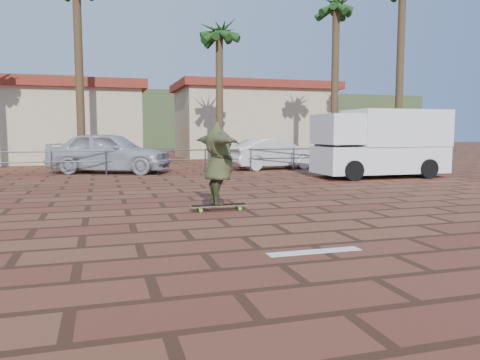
{
  "coord_description": "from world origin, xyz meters",
  "views": [
    {
      "loc": [
        -2.17,
        -7.13,
        1.7
      ],
      "look_at": [
        0.31,
        1.22,
        0.8
      ],
      "focal_mm": 35.0,
      "sensor_mm": 36.0,
      "label": 1
    }
  ],
  "objects_px": {
    "longboard": "(219,206)",
    "car_silver": "(110,152)",
    "car_white": "(274,154)",
    "skateboarder": "(219,164)",
    "campervan": "(381,142)"
  },
  "relations": [
    {
      "from": "longboard",
      "to": "car_silver",
      "type": "relative_size",
      "value": 0.25
    },
    {
      "from": "longboard",
      "to": "car_white",
      "type": "bearing_deg",
      "value": 62.95
    },
    {
      "from": "longboard",
      "to": "skateboarder",
      "type": "height_order",
      "value": "skateboarder"
    },
    {
      "from": "car_silver",
      "to": "car_white",
      "type": "bearing_deg",
      "value": -66.85
    },
    {
      "from": "longboard",
      "to": "skateboarder",
      "type": "bearing_deg",
      "value": 82.29
    },
    {
      "from": "skateboarder",
      "to": "campervan",
      "type": "xyz_separation_m",
      "value": [
        7.64,
        5.57,
        0.3
      ]
    },
    {
      "from": "skateboarder",
      "to": "campervan",
      "type": "height_order",
      "value": "campervan"
    },
    {
      "from": "skateboarder",
      "to": "car_silver",
      "type": "relative_size",
      "value": 0.44
    },
    {
      "from": "campervan",
      "to": "car_white",
      "type": "relative_size",
      "value": 1.14
    },
    {
      "from": "longboard",
      "to": "car_silver",
      "type": "xyz_separation_m",
      "value": [
        -2.08,
        10.39,
        0.76
      ]
    },
    {
      "from": "longboard",
      "to": "car_silver",
      "type": "height_order",
      "value": "car_silver"
    },
    {
      "from": "longboard",
      "to": "car_silver",
      "type": "bearing_deg",
      "value": 100.75
    },
    {
      "from": "car_silver",
      "to": "longboard",
      "type": "bearing_deg",
      "value": -145.52
    },
    {
      "from": "longboard",
      "to": "campervan",
      "type": "height_order",
      "value": "campervan"
    },
    {
      "from": "longboard",
      "to": "car_white",
      "type": "xyz_separation_m",
      "value": [
        5.17,
        10.39,
        0.6
      ]
    }
  ]
}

